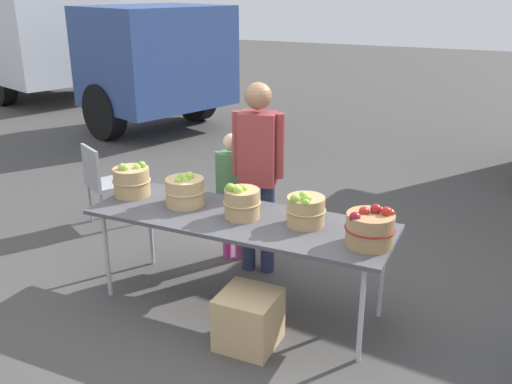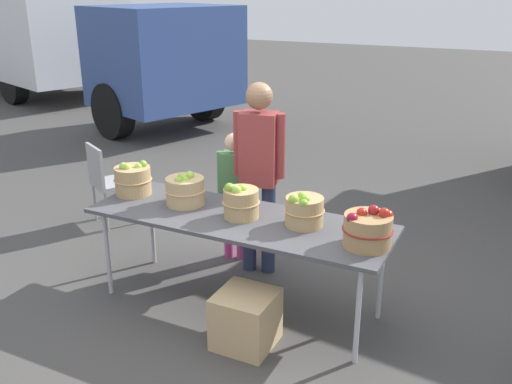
# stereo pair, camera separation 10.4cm
# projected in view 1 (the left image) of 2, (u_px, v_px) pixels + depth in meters

# --- Properties ---
(ground_plane) EXTENTS (40.00, 40.00, 0.00)m
(ground_plane) POSITION_uv_depth(u_px,v_px,m) (240.00, 305.00, 4.47)
(ground_plane) COLOR #474442
(market_table) EXTENTS (2.30, 0.76, 0.75)m
(market_table) POSITION_uv_depth(u_px,v_px,m) (239.00, 222.00, 4.22)
(market_table) COLOR #4C4C51
(market_table) RESTS_ON ground
(apple_basket_green_0) EXTENTS (0.31, 0.31, 0.28)m
(apple_basket_green_0) POSITION_uv_depth(u_px,v_px,m) (132.00, 181.00, 4.61)
(apple_basket_green_0) COLOR tan
(apple_basket_green_0) RESTS_ON market_table
(apple_basket_green_1) EXTENTS (0.32, 0.32, 0.27)m
(apple_basket_green_1) POSITION_uv_depth(u_px,v_px,m) (185.00, 190.00, 4.41)
(apple_basket_green_1) COLOR tan
(apple_basket_green_1) RESTS_ON market_table
(apple_basket_green_2) EXTENTS (0.28, 0.28, 0.27)m
(apple_basket_green_2) POSITION_uv_depth(u_px,v_px,m) (242.00, 202.00, 4.17)
(apple_basket_green_2) COLOR tan
(apple_basket_green_2) RESTS_ON market_table
(apple_basket_green_3) EXTENTS (0.29, 0.29, 0.26)m
(apple_basket_green_3) POSITION_uv_depth(u_px,v_px,m) (305.00, 210.00, 4.04)
(apple_basket_green_3) COLOR tan
(apple_basket_green_3) RESTS_ON market_table
(apple_basket_red_0) EXTENTS (0.34, 0.34, 0.28)m
(apple_basket_red_0) POSITION_uv_depth(u_px,v_px,m) (370.00, 228.00, 3.73)
(apple_basket_red_0) COLOR #A87F51
(apple_basket_red_0) RESTS_ON market_table
(vendor_adult) EXTENTS (0.43, 0.27, 1.66)m
(vendor_adult) POSITION_uv_depth(u_px,v_px,m) (258.00, 165.00, 4.68)
(vendor_adult) COLOR #262D4C
(vendor_adult) RESTS_ON ground
(child_customer) EXTENTS (0.31, 0.19, 1.18)m
(child_customer) POSITION_uv_depth(u_px,v_px,m) (233.00, 187.00, 5.00)
(child_customer) COLOR #CC3F8C
(child_customer) RESTS_ON ground
(box_truck) EXTENTS (7.97, 4.62, 2.75)m
(box_truck) POSITION_uv_depth(u_px,v_px,m) (50.00, 30.00, 11.60)
(box_truck) COLOR silver
(box_truck) RESTS_ON ground
(folding_chair) EXTENTS (0.54, 0.54, 0.86)m
(folding_chair) POSITION_uv_depth(u_px,v_px,m) (103.00, 179.00, 5.77)
(folding_chair) COLOR #99999E
(folding_chair) RESTS_ON ground
(produce_crate) EXTENTS (0.39, 0.39, 0.39)m
(produce_crate) POSITION_uv_depth(u_px,v_px,m) (249.00, 319.00, 3.92)
(produce_crate) COLOR tan
(produce_crate) RESTS_ON ground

